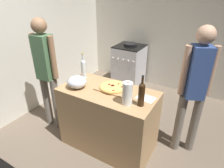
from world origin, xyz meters
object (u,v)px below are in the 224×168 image
paper_towel_roll (127,94)px  person_in_stripes (46,69)px  wine_bottle_amber (84,68)px  wine_bottle_clear (142,93)px  person_in_red (195,86)px  stove (129,66)px  mixing_bowl (77,82)px  pizza (113,87)px

paper_towel_roll → person_in_stripes: 1.35m
wine_bottle_amber → wine_bottle_clear: (0.97, -0.25, 0.00)m
person_in_red → stove: bearing=138.2°
mixing_bowl → wine_bottle_clear: wine_bottle_clear is taller
wine_bottle_clear → person_in_red: size_ratio=0.21×
person_in_stripes → wine_bottle_clear: bearing=-1.2°
mixing_bowl → paper_towel_roll: paper_towel_roll is taller
pizza → stove: 1.91m
mixing_bowl → paper_towel_roll: bearing=-1.9°
wine_bottle_clear → stove: wine_bottle_clear is taller
wine_bottle_clear → stove: (-1.07, 1.92, -0.57)m
pizza → paper_towel_roll: (0.31, -0.23, 0.10)m
pizza → person_in_red: bearing=23.4°
person_in_red → wine_bottle_amber: bearing=-167.5°
mixing_bowl → person_in_stripes: person_in_stripes is taller
wine_bottle_amber → person_in_stripes: (-0.51, -0.22, -0.05)m
stove → wine_bottle_clear: bearing=-60.8°
stove → person_in_red: (1.52, -1.36, 0.52)m
wine_bottle_amber → person_in_red: person_in_red is taller
person_in_stripes → person_in_red: 2.01m
pizza → stove: (-0.62, 1.75, -0.45)m
person_in_stripes → mixing_bowl: bearing=-5.5°
wine_bottle_clear → pizza: bearing=158.6°
wine_bottle_clear → stove: size_ratio=0.37×
person_in_stripes → person_in_red: size_ratio=1.00×
wine_bottle_clear → wine_bottle_amber: bearing=165.6°
wine_bottle_clear → stove: 2.28m
mixing_bowl → wine_bottle_amber: 0.31m
mixing_bowl → paper_towel_roll: 0.73m
paper_towel_roll → person_in_stripes: (-1.34, 0.08, -0.03)m
paper_towel_roll → wine_bottle_clear: wine_bottle_clear is taller
paper_towel_roll → wine_bottle_amber: wine_bottle_amber is taller
paper_towel_roll → stove: 2.25m
wine_bottle_clear → person_in_stripes: person_in_stripes is taller
pizza → paper_towel_roll: paper_towel_roll is taller
mixing_bowl → wine_bottle_clear: bearing=1.9°
stove → person_in_stripes: person_in_stripes is taller
paper_towel_roll → wine_bottle_amber: size_ratio=0.74×
mixing_bowl → wine_bottle_amber: bearing=110.5°
paper_towel_roll → person_in_red: size_ratio=0.16×
pizza → mixing_bowl: mixing_bowl is taller
pizza → wine_bottle_clear: (0.45, -0.18, 0.12)m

